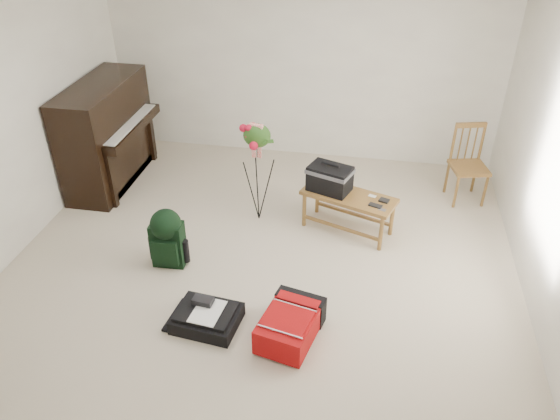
% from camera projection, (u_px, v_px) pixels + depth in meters
% --- Properties ---
extents(floor, '(5.00, 5.50, 0.01)m').
position_uv_depth(floor, '(257.00, 280.00, 5.27)').
color(floor, '#BCAF98').
rests_on(floor, ground).
extents(ceiling, '(5.00, 5.50, 0.01)m').
position_uv_depth(ceiling, '(248.00, 12.00, 3.90)').
color(ceiling, white).
rests_on(ceiling, wall_back).
extents(wall_back, '(5.00, 0.04, 2.50)m').
position_uv_depth(wall_back, '(302.00, 63.00, 6.85)').
color(wall_back, white).
rests_on(wall_back, floor).
extents(piano, '(0.71, 1.50, 1.25)m').
position_uv_depth(piano, '(108.00, 136.00, 6.59)').
color(piano, black).
rests_on(piano, floor).
extents(bench, '(1.06, 0.71, 0.76)m').
position_uv_depth(bench, '(335.00, 186.00, 5.71)').
color(bench, brown).
rests_on(bench, floor).
extents(dining_chair, '(0.48, 0.48, 0.91)m').
position_uv_depth(dining_chair, '(469.00, 165.00, 6.30)').
color(dining_chair, brown).
rests_on(dining_chair, floor).
extents(red_suitcase, '(0.54, 0.70, 0.27)m').
position_uv_depth(red_suitcase, '(291.00, 321.00, 4.61)').
color(red_suitcase, '#B30711').
rests_on(red_suitcase, floor).
extents(black_duffel, '(0.59, 0.50, 0.23)m').
position_uv_depth(black_duffel, '(207.00, 317.00, 4.73)').
color(black_duffel, black).
rests_on(black_duffel, floor).
extents(green_backpack, '(0.32, 0.30, 0.62)m').
position_uv_depth(green_backpack, '(167.00, 235.00, 5.30)').
color(green_backpack, black).
rests_on(green_backpack, floor).
extents(flower_stand, '(0.43, 0.43, 1.19)m').
position_uv_depth(flower_stand, '(258.00, 173.00, 5.85)').
color(flower_stand, black).
rests_on(flower_stand, floor).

